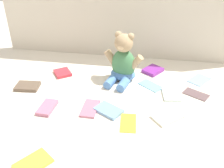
% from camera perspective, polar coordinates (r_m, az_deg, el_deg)
% --- Properties ---
extents(ground_plane, '(3.20, 3.20, 0.00)m').
position_cam_1_polar(ground_plane, '(1.39, 0.16, -1.31)').
color(ground_plane, silver).
extents(teddy_bear, '(0.23, 0.22, 0.27)m').
position_cam_1_polar(teddy_bear, '(1.44, 2.39, 4.59)').
color(teddy_bear, '#4C8C59').
rests_on(teddy_bear, ground_plane).
extents(book_case_0, '(0.13, 0.13, 0.02)m').
position_cam_1_polar(book_case_0, '(1.56, -10.70, 2.40)').
color(book_case_0, '#CB313E').
rests_on(book_case_0, ground_plane).
extents(book_case_1, '(0.07, 0.14, 0.01)m').
position_cam_1_polar(book_case_1, '(1.26, -4.79, -5.30)').
color(book_case_1, '#C0708A').
rests_on(book_case_1, ground_plane).
extents(book_case_2, '(0.07, 0.12, 0.02)m').
position_cam_1_polar(book_case_2, '(1.29, -13.91, -4.98)').
color(book_case_2, '#C16F8E').
rests_on(book_case_2, ground_plane).
extents(book_case_3, '(0.13, 0.10, 0.02)m').
position_cam_1_polar(book_case_3, '(1.48, -17.89, -0.48)').
color(book_case_3, brown).
rests_on(book_case_3, ground_plane).
extents(book_case_4, '(0.15, 0.13, 0.01)m').
position_cam_1_polar(book_case_4, '(1.24, -0.75, -5.73)').
color(book_case_4, '#7AA9D6').
rests_on(book_case_4, ground_plane).
extents(book_case_5, '(0.14, 0.15, 0.01)m').
position_cam_1_polar(book_case_5, '(1.56, 18.46, 0.93)').
color(book_case_5, '#8BB5E2').
rests_on(book_case_5, ground_plane).
extents(book_case_6, '(0.14, 0.12, 0.01)m').
position_cam_1_polar(book_case_6, '(1.42, 17.79, -2.05)').
color(book_case_6, '#644D51').
rests_on(book_case_6, ground_plane).
extents(book_case_7, '(0.16, 0.15, 0.01)m').
position_cam_1_polar(book_case_7, '(1.23, 11.91, -6.96)').
color(book_case_7, white).
rests_on(book_case_7, ground_plane).
extents(book_case_8, '(0.13, 0.14, 0.02)m').
position_cam_1_polar(book_case_8, '(1.58, 8.86, 2.97)').
color(book_case_8, purple).
rests_on(book_case_8, ground_plane).
extents(book_case_9, '(0.14, 0.13, 0.01)m').
position_cam_1_polar(book_case_9, '(1.44, 8.39, -0.26)').
color(book_case_9, '#79B5D8').
rests_on(book_case_9, ground_plane).
extents(book_case_10, '(0.08, 0.13, 0.01)m').
position_cam_1_polar(book_case_10, '(1.18, 3.55, -8.37)').
color(book_case_10, gold).
rests_on(book_case_10, ground_plane).
extents(book_case_11, '(0.10, 0.12, 0.01)m').
position_cam_1_polar(book_case_11, '(1.38, 12.72, -2.30)').
color(book_case_11, white).
rests_on(book_case_11, ground_plane).
extents(book_case_12, '(0.15, 0.15, 0.01)m').
position_cam_1_polar(book_case_12, '(1.05, -16.78, -16.18)').
color(book_case_12, yellow).
rests_on(book_case_12, ground_plane).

